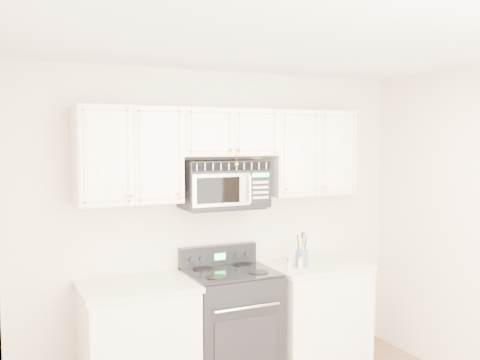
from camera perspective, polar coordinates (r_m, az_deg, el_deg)
room at (r=3.16m, az=10.17°, el=-8.79°), size 3.51×3.51×2.61m
base_cabinet_left at (r=4.36m, az=-10.83°, el=-17.10°), size 0.86×0.65×0.92m
base_cabinet_right at (r=4.97m, az=7.95°, el=-14.35°), size 0.86×0.65×0.92m
range at (r=4.60m, az=-1.07°, el=-15.13°), size 0.70×0.64×1.10m
upper_cabinets at (r=4.46m, az=-1.55°, el=3.28°), size 2.44×0.37×0.75m
microwave at (r=4.45m, az=-1.71°, el=-0.42°), size 0.71×0.41×0.39m
utensil_crock at (r=4.72m, az=6.60°, el=-8.22°), size 0.11×0.11×0.29m
shaker_salt at (r=4.63m, az=6.43°, el=-8.69°), size 0.05×0.05×0.11m
shaker_pepper at (r=4.55m, az=5.28°, el=-8.93°), size 0.04×0.04×0.10m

